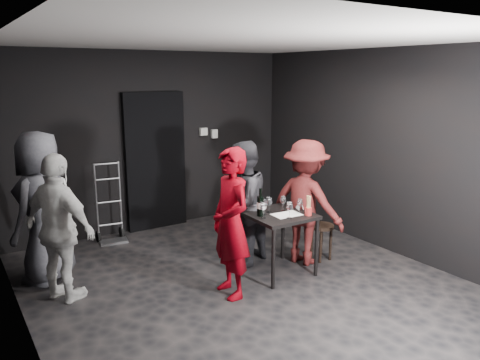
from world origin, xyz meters
TOP-DOWN VIEW (x-y plane):
  - floor at (0.00, 0.00)m, footprint 4.50×5.00m
  - ceiling at (0.00, 0.00)m, footprint 4.50×5.00m
  - wall_back at (0.00, 2.50)m, footprint 4.50×0.04m
  - wall_front at (0.00, -2.50)m, footprint 4.50×0.04m
  - wall_left at (-2.25, 0.00)m, footprint 0.04×5.00m
  - wall_right at (2.25, 0.00)m, footprint 0.04×5.00m
  - doorway at (0.00, 2.44)m, footprint 0.95×0.10m
  - wallbox_upper at (0.85, 2.45)m, footprint 0.12×0.06m
  - wallbox_lower at (1.05, 2.45)m, footprint 0.10×0.06m
  - hand_truck at (-0.82, 2.22)m, footprint 0.38×0.33m
  - tasting_table at (0.53, 0.03)m, footprint 0.72×0.72m
  - stool at (1.25, 0.06)m, footprint 0.32×0.32m
  - server_red at (-0.25, -0.14)m, footprint 0.47×0.67m
  - woman_black at (0.33, 0.52)m, footprint 0.90×0.72m
  - man_maroon at (1.02, 0.12)m, footprint 0.81×1.18m
  - bystander_cream at (-1.80, 0.73)m, footprint 0.89×1.09m
  - bystander_grey at (-1.84, 1.36)m, footprint 1.10×1.08m
  - tasting_mat at (0.57, -0.06)m, footprint 0.34×0.24m
  - wine_glass_a at (0.27, -0.01)m, footprint 0.09×0.09m
  - wine_glass_b at (0.35, 0.08)m, footprint 0.09×0.09m
  - wine_glass_c at (0.46, 0.13)m, footprint 0.09×0.09m
  - wine_glass_d at (0.51, -0.18)m, footprint 0.10×0.10m
  - wine_glass_e at (0.74, -0.09)m, footprint 0.09×0.09m
  - wine_glass_f at (0.63, 0.08)m, footprint 0.10×0.10m
  - wine_bottle at (0.29, 0.08)m, footprint 0.08×0.08m
  - breadstick_cup at (0.77, -0.21)m, footprint 0.08×0.08m
  - reserved_card at (0.84, 0.05)m, footprint 0.13×0.16m

SIDE VIEW (x-z plane):
  - floor at x=0.00m, z-range -0.01..0.01m
  - hand_truck at x=-0.82m, z-range -0.36..0.79m
  - stool at x=1.25m, z-range 0.13..0.60m
  - tasting_table at x=0.53m, z-range 0.28..1.03m
  - tasting_mat at x=0.57m, z-range 0.75..0.75m
  - reserved_card at x=0.84m, z-range 0.75..0.86m
  - woman_black at x=0.33m, z-range 0.00..1.64m
  - man_maroon at x=1.02m, z-range 0.00..1.66m
  - bystander_cream at x=-1.80m, z-range 0.00..1.68m
  - wine_glass_e at x=0.74m, z-range 0.75..0.94m
  - wine_glass_b at x=0.35m, z-range 0.75..0.95m
  - wine_glass_f at x=0.63m, z-range 0.75..0.95m
  - wine_glass_c at x=0.46m, z-range 0.75..0.96m
  - wine_glass_a at x=0.27m, z-range 0.75..0.96m
  - wine_glass_d at x=0.51m, z-range 0.75..0.96m
  - breadstick_cup at x=0.77m, z-range 0.74..0.99m
  - wine_bottle at x=0.29m, z-range 0.71..1.04m
  - server_red at x=-0.25m, z-range 0.00..1.76m
  - bystander_grey at x=-1.84m, z-range 0.00..2.04m
  - doorway at x=0.00m, z-range 0.00..2.10m
  - wall_back at x=0.00m, z-range 0.00..2.70m
  - wall_front at x=0.00m, z-range 0.00..2.70m
  - wall_left at x=-2.25m, z-range 0.00..2.70m
  - wall_right at x=2.25m, z-range 0.00..2.70m
  - wallbox_lower at x=1.05m, z-range 1.33..1.47m
  - wallbox_upper at x=0.85m, z-range 1.39..1.51m
  - ceiling at x=0.00m, z-range 2.69..2.71m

